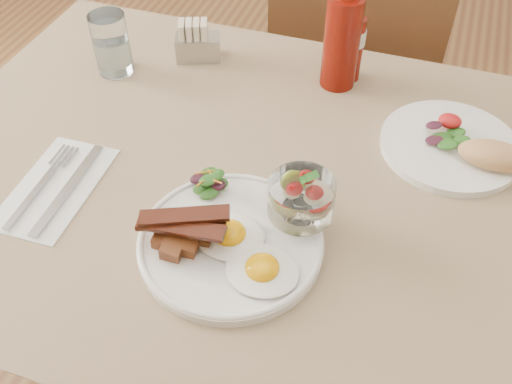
# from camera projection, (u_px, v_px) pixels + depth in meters

# --- Properties ---
(table) EXTENTS (1.33, 0.88, 0.75)m
(table) POSITION_uv_depth(u_px,v_px,m) (287.00, 217.00, 1.02)
(table) COLOR #54341A
(table) RESTS_ON ground
(chair_far) EXTENTS (0.42, 0.42, 0.93)m
(chair_far) POSITION_uv_depth(u_px,v_px,m) (354.00, 77.00, 1.56)
(chair_far) COLOR #54341A
(chair_far) RESTS_ON ground
(main_plate) EXTENTS (0.28, 0.28, 0.02)m
(main_plate) POSITION_uv_depth(u_px,v_px,m) (231.00, 243.00, 0.86)
(main_plate) COLOR white
(main_plate) RESTS_ON table
(fried_eggs) EXTENTS (0.18, 0.14, 0.03)m
(fried_eggs) POSITION_uv_depth(u_px,v_px,m) (245.00, 252.00, 0.82)
(fried_eggs) COLOR white
(fried_eggs) RESTS_ON main_plate
(bacon_potato_pile) EXTENTS (0.14, 0.09, 0.06)m
(bacon_potato_pile) POSITION_uv_depth(u_px,v_px,m) (182.00, 233.00, 0.83)
(bacon_potato_pile) COLOR brown
(bacon_potato_pile) RESTS_ON main_plate
(side_salad) EXTENTS (0.06, 0.06, 0.03)m
(side_salad) POSITION_uv_depth(u_px,v_px,m) (210.00, 183.00, 0.91)
(side_salad) COLOR #1E5316
(side_salad) RESTS_ON main_plate
(fruit_cup) EXTENTS (0.10, 0.10, 0.10)m
(fruit_cup) POSITION_uv_depth(u_px,v_px,m) (301.00, 198.00, 0.83)
(fruit_cup) COLOR white
(fruit_cup) RESTS_ON main_plate
(second_plate) EXTENTS (0.25, 0.25, 0.06)m
(second_plate) POSITION_uv_depth(u_px,v_px,m) (461.00, 147.00, 0.99)
(second_plate) COLOR white
(second_plate) RESTS_ON table
(ketchup_bottle) EXTENTS (0.08, 0.08, 0.21)m
(ketchup_bottle) POSITION_uv_depth(u_px,v_px,m) (342.00, 41.00, 1.08)
(ketchup_bottle) COLOR #630D05
(ketchup_bottle) RESTS_ON table
(hot_sauce_bottle) EXTENTS (0.05, 0.05, 0.16)m
(hot_sauce_bottle) POSITION_uv_depth(u_px,v_px,m) (353.00, 45.00, 1.11)
(hot_sauce_bottle) COLOR #630D05
(hot_sauce_bottle) RESTS_ON table
(sugar_caddy) EXTENTS (0.10, 0.08, 0.08)m
(sugar_caddy) POSITION_uv_depth(u_px,v_px,m) (197.00, 43.00, 1.19)
(sugar_caddy) COLOR #AEAEB2
(sugar_caddy) RESTS_ON table
(water_glass) EXTENTS (0.07, 0.07, 0.12)m
(water_glass) POSITION_uv_depth(u_px,v_px,m) (112.00, 47.00, 1.14)
(water_glass) COLOR white
(water_glass) RESTS_ON table
(napkin_cutlery) EXTENTS (0.13, 0.23, 0.01)m
(napkin_cutlery) POSITION_uv_depth(u_px,v_px,m) (56.00, 187.00, 0.94)
(napkin_cutlery) COLOR white
(napkin_cutlery) RESTS_ON table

